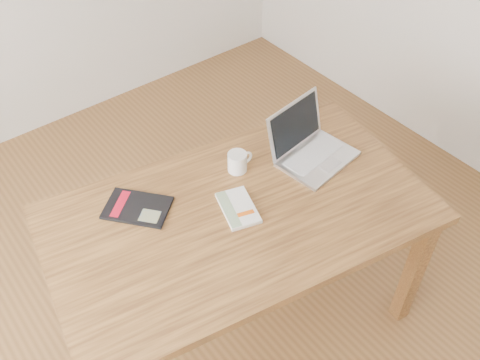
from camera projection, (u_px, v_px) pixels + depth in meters
room at (173, 108)px, 1.62m from camera, size 4.04×4.04×2.70m
desk at (239, 226)px, 2.20m from camera, size 1.66×1.13×0.75m
white_guidebook at (238, 208)px, 2.14m from camera, size 0.18×0.24×0.02m
black_guidebook at (137, 208)px, 2.14m from camera, size 0.29×0.30×0.01m
laptop at (310, 147)px, 2.34m from camera, size 0.37×0.33×0.23m
coffee_mug at (238, 161)px, 2.28m from camera, size 0.12×0.08×0.09m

